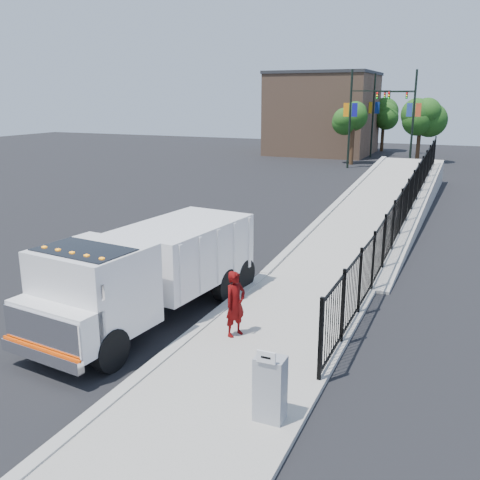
% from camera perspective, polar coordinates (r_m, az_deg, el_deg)
% --- Properties ---
extents(ground, '(120.00, 120.00, 0.00)m').
position_cam_1_polar(ground, '(14.65, -3.08, -8.68)').
color(ground, black).
rests_on(ground, ground).
extents(sidewalk, '(3.55, 12.00, 0.12)m').
position_cam_1_polar(sidewalk, '(12.26, 0.86, -13.36)').
color(sidewalk, '#9E998E').
rests_on(sidewalk, ground).
extents(curb, '(0.30, 12.00, 0.16)m').
position_cam_1_polar(curb, '(13.03, -7.12, -11.56)').
color(curb, '#ADAAA3').
rests_on(curb, ground).
extents(ramp, '(3.95, 24.06, 3.19)m').
position_cam_1_polar(ramp, '(28.83, 15.32, 2.75)').
color(ramp, '#9E998E').
rests_on(ramp, ground).
extents(iron_fence, '(0.10, 28.00, 1.80)m').
position_cam_1_polar(iron_fence, '(24.59, 17.30, 2.68)').
color(iron_fence, black).
rests_on(iron_fence, ground).
extents(truck, '(3.18, 7.73, 2.57)m').
position_cam_1_polar(truck, '(14.42, -9.91, -3.12)').
color(truck, black).
rests_on(truck, ground).
extents(worker, '(0.60, 0.71, 1.67)m').
position_cam_1_polar(worker, '(13.26, -0.50, -6.81)').
color(worker, '#530506').
rests_on(worker, sidewalk).
extents(utility_cabinet, '(0.55, 0.40, 1.25)m').
position_cam_1_polar(utility_cabinet, '(10.13, 3.22, -15.54)').
color(utility_cabinet, gray).
rests_on(utility_cabinet, sidewalk).
extents(arrow_sign, '(0.35, 0.04, 0.22)m').
position_cam_1_polar(arrow_sign, '(9.59, 2.81, -12.38)').
color(arrow_sign, white).
rests_on(arrow_sign, utility_cabinet).
extents(debris, '(0.37, 0.37, 0.09)m').
position_cam_1_polar(debris, '(11.85, 4.19, -13.89)').
color(debris, silver).
rests_on(debris, sidewalk).
extents(light_pole_0, '(3.77, 0.22, 8.00)m').
position_cam_1_polar(light_pole_0, '(46.22, 12.04, 12.88)').
color(light_pole_0, black).
rests_on(light_pole_0, ground).
extents(light_pole_1, '(3.78, 0.22, 8.00)m').
position_cam_1_polar(light_pole_1, '(47.53, 17.63, 12.57)').
color(light_pole_1, black).
rests_on(light_pole_1, ground).
extents(light_pole_2, '(3.77, 0.22, 8.00)m').
position_cam_1_polar(light_pole_2, '(55.07, 14.34, 13.06)').
color(light_pole_2, black).
rests_on(light_pole_2, ground).
extents(light_pole_3, '(3.77, 0.22, 8.00)m').
position_cam_1_polar(light_pole_3, '(59.11, 17.76, 12.92)').
color(light_pole_3, black).
rests_on(light_pole_3, ground).
extents(tree_0, '(2.50, 2.50, 5.25)m').
position_cam_1_polar(tree_0, '(48.78, 11.99, 12.48)').
color(tree_0, '#382314').
rests_on(tree_0, ground).
extents(tree_1, '(2.81, 2.81, 5.40)m').
position_cam_1_polar(tree_1, '(51.63, 18.70, 12.18)').
color(tree_1, '#382314').
rests_on(tree_1, ground).
extents(tree_2, '(3.06, 3.06, 5.53)m').
position_cam_1_polar(tree_2, '(61.65, 15.10, 12.81)').
color(tree_2, '#382314').
rests_on(tree_2, ground).
extents(building, '(10.00, 10.00, 8.00)m').
position_cam_1_polar(building, '(57.97, 8.86, 13.05)').
color(building, '#8C664C').
rests_on(building, ground).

